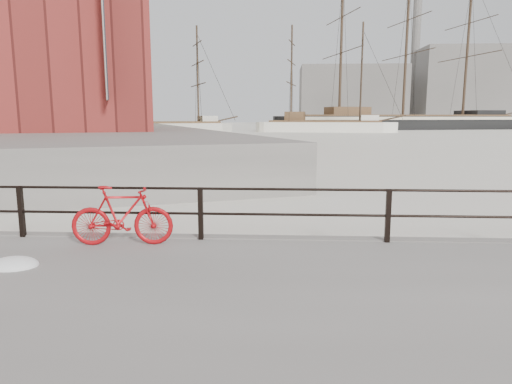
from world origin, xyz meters
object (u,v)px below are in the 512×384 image
(bicycle, at_px, (122,216))
(workboat_near, at_px, (27,144))
(workboat_far, at_px, (20,141))
(barque_black, at_px, (402,129))
(schooner_mid, at_px, (325,132))
(schooner_left, at_px, (167,133))

(bicycle, bearing_deg, workboat_near, 115.83)
(bicycle, height_order, workboat_far, workboat_far)
(barque_black, bearing_deg, schooner_mid, -153.00)
(schooner_left, xyz_separation_m, workboat_near, (-5.64, -32.21, 0.00))
(schooner_mid, xyz_separation_m, workboat_near, (-32.19, -37.63, 0.00))
(barque_black, height_order, schooner_mid, barque_black)
(bicycle, height_order, schooner_mid, schooner_mid)
(bicycle, bearing_deg, schooner_mid, 75.88)
(schooner_mid, bearing_deg, schooner_left, -158.98)
(bicycle, bearing_deg, barque_black, 66.59)
(barque_black, relative_size, workboat_near, 5.55)
(schooner_mid, bearing_deg, bicycle, -88.67)
(bicycle, distance_m, workboat_near, 41.32)
(bicycle, distance_m, barque_black, 92.88)
(barque_black, bearing_deg, workboat_far, -154.45)
(workboat_far, bearing_deg, workboat_near, -95.34)
(schooner_left, bearing_deg, workboat_near, -122.84)
(bicycle, relative_size, schooner_mid, 0.07)
(schooner_left, bearing_deg, schooner_mid, -11.37)
(barque_black, distance_m, workboat_far, 71.64)
(schooner_mid, height_order, schooner_left, schooner_mid)
(workboat_far, bearing_deg, barque_black, 0.90)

